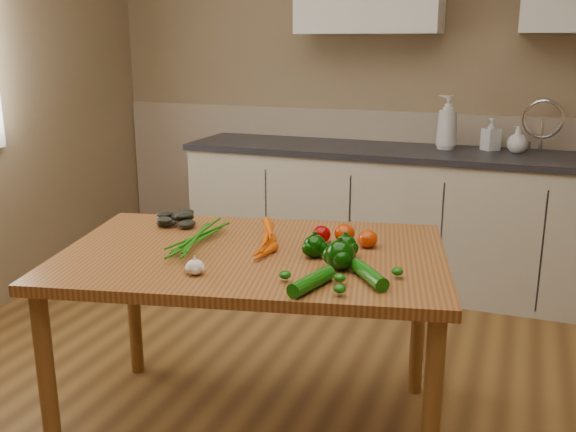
# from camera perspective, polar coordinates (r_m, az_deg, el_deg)

# --- Properties ---
(room) EXTENTS (4.04, 5.04, 2.64)m
(room) POSITION_cam_1_polar(r_m,az_deg,el_deg) (2.21, -3.75, 7.28)
(room) COLOR brown
(room) RESTS_ON ground
(counter_run) EXTENTS (2.84, 0.64, 1.14)m
(counter_run) POSITION_cam_1_polar(r_m,az_deg,el_deg) (4.21, 10.39, -0.07)
(counter_run) COLOR #BCB49D
(counter_run) RESTS_ON ground
(table) EXTENTS (1.62, 1.22, 0.78)m
(table) POSITION_cam_1_polar(r_m,az_deg,el_deg) (2.49, -3.11, -5.02)
(table) COLOR #995A2C
(table) RESTS_ON ground
(soap_bottle_a) EXTENTS (0.16, 0.16, 0.33)m
(soap_bottle_a) POSITION_cam_1_polar(r_m,az_deg,el_deg) (4.15, 13.97, 8.09)
(soap_bottle_a) COLOR silver
(soap_bottle_a) RESTS_ON counter_run
(soap_bottle_b) EXTENTS (0.13, 0.13, 0.20)m
(soap_bottle_b) POSITION_cam_1_polar(r_m,az_deg,el_deg) (4.19, 17.61, 6.95)
(soap_bottle_b) COLOR silver
(soap_bottle_b) RESTS_ON counter_run
(soap_bottle_c) EXTENTS (0.14, 0.14, 0.16)m
(soap_bottle_c) POSITION_cam_1_polar(r_m,az_deg,el_deg) (4.15, 19.76, 6.41)
(soap_bottle_c) COLOR silver
(soap_bottle_c) RESTS_ON counter_run
(carrot_bunch) EXTENTS (0.31, 0.26, 0.07)m
(carrot_bunch) POSITION_cam_1_polar(r_m,az_deg,el_deg) (2.48, -3.95, -2.06)
(carrot_bunch) COLOR #E05505
(carrot_bunch) RESTS_ON table
(leafy_greens) EXTENTS (0.21, 0.19, 0.10)m
(leafy_greens) POSITION_cam_1_polar(r_m,az_deg,el_deg) (2.81, -9.61, 0.17)
(leafy_greens) COLOR black
(leafy_greens) RESTS_ON table
(garlic_bulb) EXTENTS (0.06, 0.06, 0.05)m
(garlic_bulb) POSITION_cam_1_polar(r_m,az_deg,el_deg) (2.23, -8.28, -4.51)
(garlic_bulb) COLOR white
(garlic_bulb) RESTS_ON table
(pepper_a) EXTENTS (0.08, 0.08, 0.08)m
(pepper_a) POSITION_cam_1_polar(r_m,az_deg,el_deg) (2.38, 2.38, -2.69)
(pepper_a) COLOR #063202
(pepper_a) RESTS_ON table
(pepper_b) EXTENTS (0.08, 0.08, 0.08)m
(pepper_b) POSITION_cam_1_polar(r_m,az_deg,el_deg) (2.39, 5.14, -2.67)
(pepper_b) COLOR #063202
(pepper_b) RESTS_ON table
(pepper_c) EXTENTS (0.10, 0.10, 0.10)m
(pepper_c) POSITION_cam_1_polar(r_m,az_deg,el_deg) (2.26, 4.63, -3.47)
(pepper_c) COLOR #063202
(pepper_c) RESTS_ON table
(tomato_a) EXTENTS (0.07, 0.07, 0.07)m
(tomato_a) POSITION_cam_1_polar(r_m,az_deg,el_deg) (2.55, 3.00, -1.63)
(tomato_a) COLOR #810203
(tomato_a) RESTS_ON table
(tomato_b) EXTENTS (0.08, 0.08, 0.07)m
(tomato_b) POSITION_cam_1_polar(r_m,az_deg,el_deg) (2.56, 5.05, -1.55)
(tomato_b) COLOR #BA3004
(tomato_b) RESTS_ON table
(tomato_c) EXTENTS (0.08, 0.08, 0.07)m
(tomato_c) POSITION_cam_1_polar(r_m,az_deg,el_deg) (2.50, 7.12, -2.04)
(tomato_c) COLOR #BA3004
(tomato_c) RESTS_ON table
(zucchini_a) EXTENTS (0.17, 0.20, 0.05)m
(zucchini_a) POSITION_cam_1_polar(r_m,az_deg,el_deg) (2.16, 7.21, -5.19)
(zucchini_a) COLOR #0D4D08
(zucchini_a) RESTS_ON table
(zucchini_b) EXTENTS (0.10, 0.22, 0.05)m
(zucchini_b) POSITION_cam_1_polar(r_m,az_deg,el_deg) (2.08, 2.11, -5.85)
(zucchini_b) COLOR #0D4D08
(zucchini_b) RESTS_ON table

